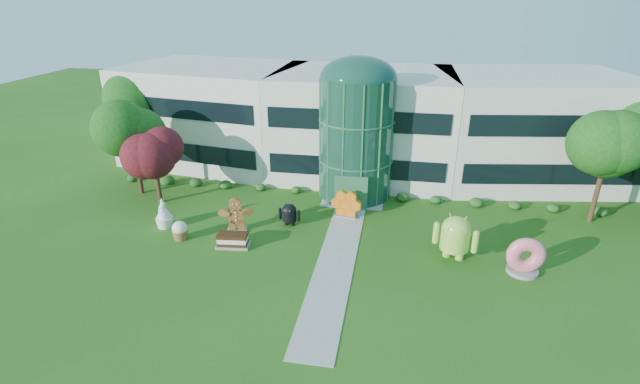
% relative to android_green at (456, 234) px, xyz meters
% --- Properties ---
extents(ground, '(140.00, 140.00, 0.00)m').
position_rel_android_green_xyz_m(ground, '(-7.41, -2.90, -1.71)').
color(ground, '#215114').
rests_on(ground, ground).
extents(building, '(46.00, 15.00, 9.30)m').
position_rel_android_green_xyz_m(building, '(-7.41, 15.10, 2.94)').
color(building, beige).
rests_on(building, ground).
extents(atrium, '(6.00, 6.00, 9.80)m').
position_rel_android_green_xyz_m(atrium, '(-7.41, 9.10, 3.19)').
color(atrium, '#194738').
rests_on(atrium, ground).
extents(walkway, '(2.40, 20.00, 0.04)m').
position_rel_android_green_xyz_m(walkway, '(-7.41, -0.90, -1.69)').
color(walkway, '#9E9E93').
rests_on(walkway, ground).
extents(tree_red, '(4.00, 4.00, 6.00)m').
position_rel_android_green_xyz_m(tree_red, '(-22.91, 4.60, 1.29)').
color(tree_red, '#3F0C14').
rests_on(tree_red, ground).
extents(trees_backdrop, '(52.00, 8.00, 8.40)m').
position_rel_android_green_xyz_m(trees_backdrop, '(-7.41, 10.10, 2.49)').
color(trees_backdrop, '#134310').
rests_on(trees_backdrop, ground).
extents(android_green, '(3.50, 2.87, 3.42)m').
position_rel_android_green_xyz_m(android_green, '(0.00, 0.00, 0.00)').
color(android_green, '#97D143').
rests_on(android_green, ground).
extents(android_black, '(1.85, 1.34, 1.98)m').
position_rel_android_green_xyz_m(android_black, '(-11.55, 2.57, -0.72)').
color(android_black, black).
rests_on(android_black, ground).
extents(donut, '(2.43, 1.28, 2.45)m').
position_rel_android_green_xyz_m(donut, '(4.07, -1.02, -0.48)').
color(donut, '#FF6184').
rests_on(donut, ground).
extents(gingerbread, '(2.96, 1.76, 2.57)m').
position_rel_android_green_xyz_m(gingerbread, '(-15.09, 1.06, -0.43)').
color(gingerbread, brown).
rests_on(gingerbread, ground).
extents(ice_cream_sandwich, '(2.30, 1.32, 0.98)m').
position_rel_android_green_xyz_m(ice_cream_sandwich, '(-14.57, -1.18, -1.22)').
color(ice_cream_sandwich, black).
rests_on(ice_cream_sandwich, ground).
extents(honeycomb, '(2.58, 1.27, 1.94)m').
position_rel_android_green_xyz_m(honeycomb, '(-7.58, 4.69, -0.74)').
color(honeycomb, orange).
rests_on(honeycomb, ground).
extents(froyo, '(1.53, 1.53, 2.26)m').
position_rel_android_green_xyz_m(froyo, '(-20.49, 0.68, -0.58)').
color(froyo, white).
rests_on(froyo, ground).
extents(cupcake, '(1.40, 1.40, 1.37)m').
position_rel_android_green_xyz_m(cupcake, '(-18.55, -0.81, -1.03)').
color(cupcake, white).
rests_on(cupcake, ground).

